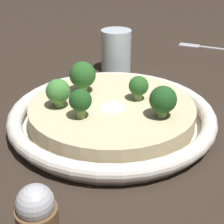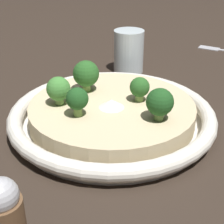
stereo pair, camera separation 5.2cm
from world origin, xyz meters
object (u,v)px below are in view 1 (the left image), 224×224
Objects in this scene: risotto_bowl at (112,114)px; broccoli_back_right at (163,100)px; broccoli_front_left at (58,92)px; broccoli_front_right at (80,101)px; broccoli_left at (83,75)px; broccoli_back at (139,87)px; fork_utensil at (205,47)px; drinking_glass at (116,51)px.

risotto_bowl is 0.09m from broccoli_back_right.
broccoli_front_right is at bearing 8.08° from broccoli_front_left.
broccoli_back_right reaches higher than risotto_bowl.
risotto_bowl is 0.08m from broccoli_left.
broccoli_front_left is (-0.05, -0.11, 0.00)m from broccoli_back.
broccoli_left is 0.06m from broccoli_front_left.
risotto_bowl is 7.32× the size of broccoli_front_left.
broccoli_back_right is at bearing 15.58° from broccoli_left.
broccoli_front_right is 0.53m from fork_utensil.
broccoli_front_left is at bearing -69.20° from broccoli_left.
fork_utensil is (-0.10, 0.44, -0.06)m from broccoli_left.
broccoli_left is (-0.07, 0.05, 0.00)m from broccoli_front_right.
broccoli_left is at bearing -170.70° from risotto_bowl.
broccoli_front_right is 0.05m from broccoli_front_left.
broccoli_left is 1.11× the size of broccoli_back_right.
drinking_glass is at bearing 149.75° from broccoli_back.
drinking_glass is at bearing 139.47° from risotto_bowl.
broccoli_left is 0.09m from broccoli_back.
broccoli_back_right reaches higher than broccoli_back.
broccoli_left is at bearing -146.44° from broccoli_back.
broccoli_front_right is 0.10m from broccoli_back.
drinking_glass is 0.29m from fork_utensil.
risotto_bowl is 0.46m from fork_utensil.
broccoli_left and drinking_glass have the same top height.
broccoli_front_right is 0.84× the size of broccoli_left.
broccoli_front_right is 0.48× the size of drinking_glass.
broccoli_front_left is at bearing -171.92° from broccoli_front_right.
drinking_glass reaches higher than risotto_bowl.
risotto_bowl is at bearing 97.10° from broccoli_front_right.
broccoli_front_right reaches higher than fork_utensil.
broccoli_front_right is at bearing -82.90° from risotto_bowl.
risotto_bowl is at bearing 9.30° from broccoli_left.
broccoli_front_left is 0.49× the size of drinking_glass.
fork_utensil is at bearing 103.03° from broccoli_left.
broccoli_front_right is at bearing -36.17° from broccoli_left.
broccoli_front_right is 0.09m from broccoli_left.
broccoli_front_left reaches higher than broccoli_back.
broccoli_back_right is 0.47m from fork_utensil.
broccoli_back is at bearing 33.56° from broccoli_left.
broccoli_front_left reaches higher than fork_utensil.
drinking_glass is (-0.14, 0.22, -0.02)m from broccoli_front_left.
broccoli_back_right is at bearing 52.51° from broccoli_front_right.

